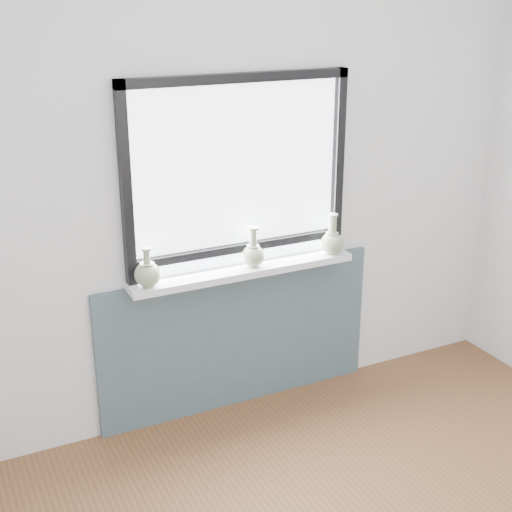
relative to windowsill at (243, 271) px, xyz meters
name	(u,v)px	position (x,y,z in m)	size (l,w,h in m)	color
back_wall	(235,193)	(0.00, 0.10, 0.42)	(3.60, 0.02, 2.60)	silver
apron_panel	(239,338)	(0.00, 0.07, -0.45)	(1.70, 0.03, 0.86)	#465963
windowsill	(243,271)	(0.00, 0.00, 0.00)	(1.32, 0.18, 0.04)	silver
window	(238,170)	(0.00, 0.06, 0.56)	(1.30, 0.06, 1.05)	black
vase_a	(148,273)	(-0.56, -0.03, 0.09)	(0.14, 0.14, 0.21)	#8DA27E
vase_b	(253,254)	(0.06, -0.01, 0.09)	(0.13, 0.13, 0.23)	#8DA27E
vase_c	(332,241)	(0.56, -0.02, 0.10)	(0.14, 0.14, 0.24)	#8DA27E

